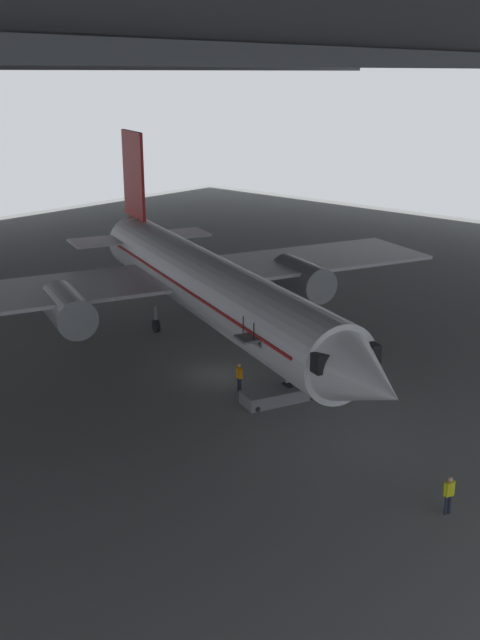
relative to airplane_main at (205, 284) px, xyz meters
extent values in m
plane|color=slate|center=(-3.42, -5.75, -3.64)|extent=(110.00, 110.00, 0.00)
cube|color=#38383D|center=(-3.42, 8.00, 14.65)|extent=(121.00, 99.00, 1.20)
cube|color=#4C4F54|center=(-3.42, -16.75, 13.65)|extent=(115.50, 0.50, 0.70)
cylinder|color=white|center=(-0.24, -0.60, 0.02)|extent=(15.41, 29.99, 4.12)
cone|color=white|center=(-6.74, -16.53, 0.02)|extent=(5.61, 6.10, 4.04)
cube|color=black|center=(-5.76, -14.12, 0.54)|extent=(4.33, 3.99, 0.91)
cone|color=white|center=(6.26, 15.34, 0.44)|extent=(5.73, 7.43, 3.50)
cube|color=red|center=(5.27, 12.93, 5.45)|extent=(1.92, 4.25, 6.74)
cube|color=white|center=(7.52, 10.80, 0.64)|extent=(6.13, 5.10, 0.16)
cube|color=white|center=(2.18, 12.98, 0.64)|extent=(6.13, 5.10, 0.16)
cube|color=white|center=(11.52, -0.02, -0.39)|extent=(18.78, 13.44, 0.24)
cylinder|color=#9EA3A8|center=(8.76, -1.31, -1.11)|extent=(4.39, 5.92, 2.55)
cube|color=white|center=(-8.25, 8.04, -0.39)|extent=(18.78, 13.44, 0.24)
cylinder|color=#9EA3A8|center=(-7.18, 5.19, -1.11)|extent=(4.39, 5.92, 2.55)
cube|color=red|center=(-0.24, -0.60, 0.33)|extent=(14.64, 27.94, 0.16)
cylinder|color=#9EA3A8|center=(-4.13, -10.13, -2.39)|extent=(0.20, 0.20, 1.15)
cylinder|color=black|center=(-4.13, -10.13, -3.19)|extent=(0.62, 0.95, 0.90)
cylinder|color=#9EA3A8|center=(3.35, 1.17, -2.39)|extent=(0.20, 0.20, 1.15)
cylinder|color=black|center=(3.35, 1.17, -3.19)|extent=(0.62, 0.95, 0.90)
cylinder|color=#9EA3A8|center=(-1.57, 3.18, -2.39)|extent=(0.20, 0.20, 1.15)
cylinder|color=black|center=(-1.57, 3.18, -3.19)|extent=(0.62, 0.95, 0.90)
cube|color=slate|center=(-4.78, -10.07, -3.29)|extent=(4.31, 2.91, 0.70)
cube|color=slate|center=(-4.78, -10.07, -1.35)|extent=(3.96, 2.62, 3.26)
cube|color=slate|center=(-6.48, -9.38, 0.23)|extent=(1.51, 1.62, 0.12)
cylinder|color=black|center=(-6.71, -9.93, 0.73)|extent=(0.06, 0.06, 1.00)
cylinder|color=black|center=(-6.26, -8.82, 0.73)|extent=(0.06, 0.06, 1.00)
cylinder|color=black|center=(-6.58, -10.09, -3.49)|extent=(0.32, 0.22, 0.30)
cylinder|color=black|center=(-6.05, -8.80, -3.49)|extent=(0.32, 0.22, 0.30)
cylinder|color=black|center=(-3.52, -11.34, -3.49)|extent=(0.32, 0.22, 0.30)
cylinder|color=black|center=(-2.99, -10.05, -3.49)|extent=(0.32, 0.22, 0.30)
cylinder|color=#232838|center=(-8.67, -21.94, -3.22)|extent=(0.14, 0.14, 0.83)
cylinder|color=#232838|center=(-8.83, -21.87, -3.22)|extent=(0.14, 0.14, 0.83)
cube|color=yellow|center=(-8.75, -21.91, -2.51)|extent=(0.42, 0.35, 0.59)
cylinder|color=yellow|center=(-8.54, -22.00, -2.48)|extent=(0.09, 0.09, 0.56)
cylinder|color=yellow|center=(-8.96, -21.82, -2.48)|extent=(0.09, 0.09, 0.56)
sphere|color=tan|center=(-8.75, -21.91, -2.09)|extent=(0.23, 0.23, 0.23)
cylinder|color=#232838|center=(-5.33, -7.79, -3.21)|extent=(0.14, 0.14, 0.85)
cylinder|color=#232838|center=(-5.28, -7.62, -3.21)|extent=(0.14, 0.14, 0.85)
cube|color=orange|center=(-5.30, -7.70, -2.49)|extent=(0.31, 0.41, 0.60)
cylinder|color=orange|center=(-5.37, -7.92, -2.46)|extent=(0.09, 0.09, 0.57)
cylinder|color=orange|center=(-5.24, -7.48, -2.46)|extent=(0.09, 0.09, 0.57)
sphere|color=tan|center=(-5.30, -7.70, -2.06)|extent=(0.23, 0.23, 0.23)
camera|label=1|loc=(-33.70, -33.06, 13.15)|focal=42.17mm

